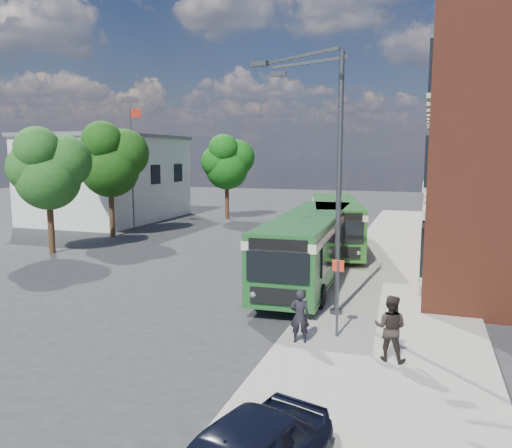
% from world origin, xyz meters
% --- Properties ---
extents(ground, '(120.00, 120.00, 0.00)m').
position_xyz_m(ground, '(0.00, 0.00, 0.00)').
color(ground, '#27272A').
rests_on(ground, ground).
extents(pavement, '(6.00, 48.00, 0.15)m').
position_xyz_m(pavement, '(7.00, 8.00, 0.07)').
color(pavement, gray).
rests_on(pavement, ground).
extents(kerb_line, '(0.12, 48.00, 0.01)m').
position_xyz_m(kerb_line, '(3.95, 8.00, 0.01)').
color(kerb_line, beige).
rests_on(kerb_line, ground).
extents(white_building, '(9.40, 13.40, 7.30)m').
position_xyz_m(white_building, '(-18.00, 18.00, 3.66)').
color(white_building, silver).
rests_on(white_building, ground).
extents(flagpole, '(0.95, 0.10, 9.00)m').
position_xyz_m(flagpole, '(-12.45, 13.00, 4.94)').
color(flagpole, '#3C3E41').
rests_on(flagpole, ground).
extents(street_lamp, '(2.96, 2.38, 9.00)m').
position_xyz_m(street_lamp, '(4.84, -2.00, 4.79)').
color(street_lamp, '#3C3E41').
rests_on(street_lamp, ground).
extents(bus_stop_sign, '(0.35, 0.08, 2.52)m').
position_xyz_m(bus_stop_sign, '(5.60, -4.20, 1.51)').
color(bus_stop_sign, '#3C3E41').
rests_on(bus_stop_sign, ground).
extents(bus_front, '(3.15, 12.50, 3.02)m').
position_xyz_m(bus_front, '(3.15, 2.83, 1.83)').
color(bus_front, '#1D5423').
rests_on(bus_front, ground).
extents(bus_rear, '(4.90, 11.10, 3.02)m').
position_xyz_m(bus_rear, '(3.00, 10.16, 1.83)').
color(bus_rear, '#245F1F').
rests_on(bus_rear, ground).
extents(pedestrian_a, '(0.65, 0.51, 1.59)m').
position_xyz_m(pedestrian_a, '(4.64, -5.03, 0.94)').
color(pedestrian_a, black).
rests_on(pedestrian_a, pavement).
extents(pedestrian_b, '(0.96, 0.79, 1.80)m').
position_xyz_m(pedestrian_b, '(7.25, -5.50, 1.05)').
color(pedestrian_b, black).
rests_on(pedestrian_b, pavement).
extents(tree_left, '(4.26, 4.05, 7.20)m').
position_xyz_m(tree_left, '(-12.28, 4.13, 4.88)').
color(tree_left, '#342112').
rests_on(tree_left, ground).
extents(tree_mid, '(4.66, 4.43, 7.86)m').
position_xyz_m(tree_mid, '(-12.41, 10.21, 5.33)').
color(tree_mid, '#342112').
rests_on(tree_mid, ground).
extents(tree_right, '(4.38, 4.17, 7.40)m').
position_xyz_m(tree_right, '(-8.56, 21.80, 5.02)').
color(tree_right, '#342112').
rests_on(tree_right, ground).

